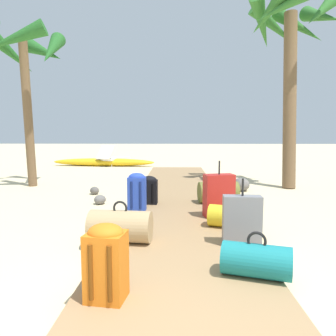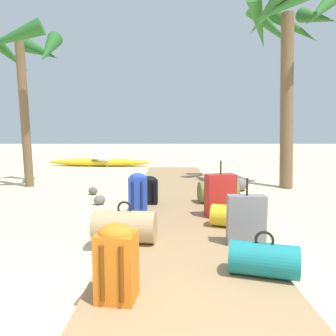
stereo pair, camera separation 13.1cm
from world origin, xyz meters
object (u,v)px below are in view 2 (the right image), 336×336
kayak (100,162)px  backpack_orange (118,260)px  backpack_blue (139,191)px  duffel_bag_tan (126,226)px  palm_tree_far_left (21,57)px  lounge_chair (110,157)px  suitcase_red (222,195)px  backpack_black (150,189)px  suitcase_grey (248,220)px  duffel_bag_yellow (235,216)px  duffel_bag_olive (219,192)px  palm_tree_far_right (289,36)px  duffel_bag_teal (265,260)px

kayak → backpack_orange: bearing=-77.5°
backpack_blue → duffel_bag_tan: backpack_blue is taller
palm_tree_far_left → lounge_chair: size_ratio=2.27×
suitcase_red → backpack_black: suitcase_red is taller
suitcase_grey → duffel_bag_yellow: bearing=90.0°
suitcase_red → duffel_bag_tan: 1.69m
backpack_blue → kayak: size_ratio=0.15×
backpack_black → kayak: backpack_black is taller
kayak → duffel_bag_tan: bearing=-76.4°
duffel_bag_olive → backpack_blue: bearing=-155.4°
backpack_blue → palm_tree_far_right: bearing=40.6°
suitcase_red → backpack_blue: size_ratio=1.37×
duffel_bag_teal → backpack_black: 3.05m
duffel_bag_teal → kayak: duffel_bag_teal is taller
suitcase_red → palm_tree_far_right: bearing=57.3°
duffel_bag_teal → backpack_black: bearing=112.0°
duffel_bag_teal → lounge_chair: 10.45m
backpack_blue → duffel_bag_olive: (1.35, 0.62, -0.13)m
duffel_bag_olive → suitcase_grey: bearing=-90.6°
duffel_bag_teal → duffel_bag_yellow: size_ratio=0.98×
duffel_bag_olive → palm_tree_far_left: palm_tree_far_left is taller
backpack_black → backpack_orange: backpack_orange is taller
kayak → duffel_bag_teal: bearing=-70.5°
lounge_chair → suitcase_red: bearing=-68.9°
backpack_black → duffel_bag_olive: size_ratio=0.67×
duffel_bag_yellow → kayak: size_ratio=0.16×
duffel_bag_teal → backpack_blue: backpack_blue is taller
backpack_black → backpack_orange: bearing=-90.9°
duffel_bag_teal → backpack_blue: size_ratio=1.06×
backpack_black → duffel_bag_tan: 1.97m
suitcase_grey → lounge_chair: (-3.17, 9.17, -0.02)m
backpack_blue → kayak: bearing=106.2°
duffel_bag_teal → duffel_bag_olive: (0.06, 2.95, 0.04)m
duffel_bag_yellow → duffel_bag_olive: size_ratio=0.90×
duffel_bag_tan → suitcase_red: bearing=42.3°
backpack_blue → palm_tree_far_right: size_ratio=0.13×
duffel_bag_olive → lounge_chair: 7.72m
backpack_blue → duffel_bag_yellow: bearing=-33.9°
duffel_bag_tan → lounge_chair: 9.29m
palm_tree_far_right → duffel_bag_tan: bearing=-127.4°
duffel_bag_tan → lounge_chair: lounge_chair is taller
kayak → suitcase_red: bearing=-66.4°
duffel_bag_yellow → lounge_chair: lounge_chair is taller
duffel_bag_olive → backpack_black: bearing=-174.3°
backpack_blue → suitcase_grey: 2.03m
duffel_bag_tan → palm_tree_far_right: bearing=52.6°
lounge_chair → palm_tree_far_left: bearing=-101.8°
backpack_black → backpack_blue: bearing=-106.4°
backpack_blue → kayak: 7.73m
duffel_bag_yellow → suitcase_grey: size_ratio=0.88×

